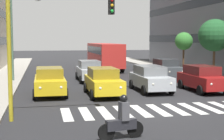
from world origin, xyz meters
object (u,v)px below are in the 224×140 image
car_row2_1 (89,71)px  street_tree_1 (215,35)px  motorcycle_with_rider (122,121)px  car_3 (50,81)px  car_2 (103,81)px  street_lamp_right (17,29)px  bus_behind_traffic (104,53)px  car_0 (202,78)px  car_1 (150,78)px  car_row2_0 (166,68)px  street_tree_2 (184,41)px  traffic_light_gantry (41,34)px

car_row2_1 → street_tree_1: 11.16m
motorcycle_with_rider → car_3: bearing=-77.0°
car_2 → street_lamp_right: (5.63, -7.80, 3.40)m
car_row2_1 → bus_behind_traffic: (-3.21, -10.19, 0.97)m
car_0 → car_1: 3.50m
car_row2_1 → street_tree_1: bearing=173.5°
car_1 → street_tree_1: size_ratio=0.87×
street_lamp_right → street_tree_1: 16.61m
street_lamp_right → car_2: bearing=125.8°
car_2 → street_tree_1: street_tree_1 is taller
bus_behind_traffic → street_tree_1: size_ratio=2.07×
car_2 → car_3: bearing=-14.1°
bus_behind_traffic → car_row2_0: bearing=111.6°
car_1 → bus_behind_traffic: (0.00, -16.45, 0.97)m
car_0 → bus_behind_traffic: bus_behind_traffic is taller
car_1 → street_tree_2: street_tree_2 is taller
car_row2_1 → street_lamp_right: bearing=-5.7°
traffic_light_gantry → street_lamp_right: (1.93, -13.27, 0.57)m
street_tree_1 → car_2: bearing=28.9°
bus_behind_traffic → car_0: bearing=101.3°
car_1 → traffic_light_gantry: traffic_light_gantry is taller
car_row2_0 → motorcycle_with_rider: (8.20, 16.68, -0.24)m
car_2 → bus_behind_traffic: (-3.39, -17.40, 0.97)m
car_0 → car_2: (6.82, 0.25, 0.00)m
car_2 → traffic_light_gantry: traffic_light_gantry is taller
street_tree_2 → car_0: bearing=71.6°
car_0 → car_1: same height
car_row2_0 → street_tree_2: size_ratio=1.09×
car_0 → motorcycle_with_rider: (7.81, 9.16, -0.24)m
car_2 → car_row2_1: bearing=-91.4°
car_2 → street_tree_2: bearing=-132.5°
car_0 → car_row2_1: same height
street_tree_2 → bus_behind_traffic: bearing=-39.4°
car_1 → car_2: 3.52m
car_3 → bus_behind_traffic: size_ratio=0.42×
car_0 → traffic_light_gantry: traffic_light_gantry is taller
car_2 → motorcycle_with_rider: size_ratio=2.63×
car_0 → car_2: same height
car_row2_0 → traffic_light_gantry: 17.39m
car_2 → car_row2_0: bearing=-132.8°
car_0 → car_3: (10.05, -0.57, 0.00)m
car_0 → car_row2_0: 7.54m
car_3 → bus_behind_traffic: 17.89m
car_0 → street_tree_2: (-3.74, -11.27, 2.40)m
car_0 → traffic_light_gantry: size_ratio=0.81×
car_3 → street_tree_1: (-14.12, -5.19, 2.94)m
car_1 → street_tree_1: bearing=-146.1°
car_row2_0 → motorcycle_with_rider: 18.59m
car_1 → street_lamp_right: size_ratio=0.65×
street_lamp_right → motorcycle_with_rider: bearing=105.5°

